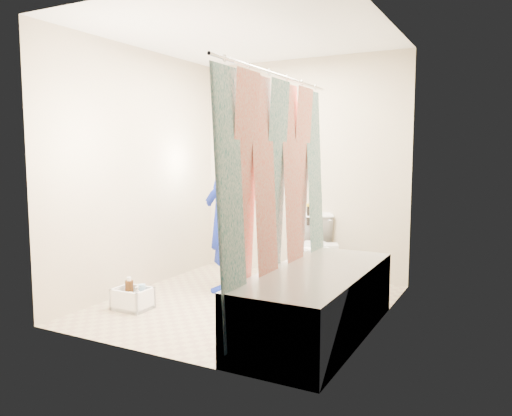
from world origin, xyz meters
The scene contains 14 objects.
floor centered at (0.00, 0.00, 0.00)m, with size 2.60×2.60×0.00m, color tan.
ceiling centered at (0.00, 0.00, 2.40)m, with size 2.40×2.60×0.02m, color white.
wall_back centered at (0.00, 1.30, 1.20)m, with size 2.40×0.02×2.40m, color tan.
wall_front centered at (0.00, -1.30, 1.20)m, with size 2.40×0.02×2.40m, color tan.
wall_left centered at (-1.20, 0.00, 1.20)m, with size 0.02×2.60×2.40m, color tan.
wall_right centered at (1.20, 0.00, 1.20)m, with size 0.02×2.60×2.40m, color tan.
bathtub centered at (0.85, -0.43, 0.27)m, with size 0.70×1.75×0.50m.
curtain_rod centered at (0.52, -0.43, 1.95)m, with size 0.02×0.02×1.90m, color silver.
shower_curtain centered at (0.52, -0.43, 1.02)m, with size 0.06×1.75×1.80m, color white.
toilet centered at (0.30, 0.99, 0.36)m, with size 0.41×0.71×0.73m, color white.
tank_lid centered at (0.35, 0.88, 0.43)m, with size 0.45×0.19×0.03m, color white.
tank_internals centered at (0.19, 1.15, 0.72)m, with size 0.17×0.10×0.24m.
plumber centered at (-0.42, 0.34, 0.78)m, with size 0.57×0.38×1.57m, color #103AA3.
cleaning_caddy centered at (-0.80, -0.59, 0.09)m, with size 0.31×0.25×0.24m.
Camera 1 is at (2.14, -3.88, 1.37)m, focal length 35.00 mm.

